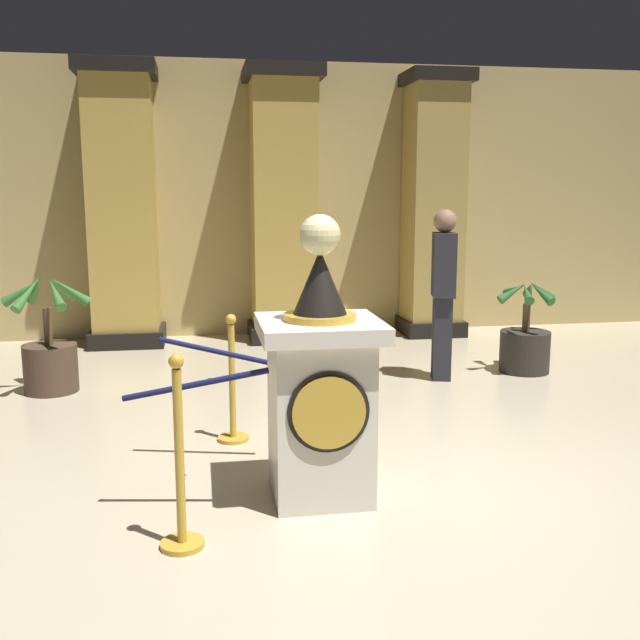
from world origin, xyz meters
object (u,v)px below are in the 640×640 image
object	(u,v)px
pedestal_clock	(320,389)
potted_palm_left	(50,354)
stanchion_near	(233,397)
potted_palm_right	(525,343)
bystander_guest	(443,290)
stanchion_far	(180,481)

from	to	relation	value
pedestal_clock	potted_palm_left	xyz separation A→B (m)	(-2.14, 2.81, -0.33)
stanchion_near	pedestal_clock	bearing A→B (deg)	-66.42
potted_palm_right	bystander_guest	xyz separation A→B (m)	(-0.97, -0.13, 0.60)
potted_palm_left	bystander_guest	bearing A→B (deg)	-1.90
pedestal_clock	stanchion_far	size ratio (longest dim) A/B	1.65
stanchion_far	potted_palm_left	xyz separation A→B (m)	(-1.29, 3.36, -0.01)
stanchion_near	bystander_guest	xyz separation A→B (m)	(2.20, 1.56, 0.58)
pedestal_clock	potted_palm_left	world-z (taller)	pedestal_clock
potted_palm_left	pedestal_clock	bearing A→B (deg)	-52.72
stanchion_near	bystander_guest	distance (m)	2.76
pedestal_clock	stanchion_near	size ratio (longest dim) A/B	1.78
stanchion_near	potted_palm_left	xyz separation A→B (m)	(-1.65, 1.69, 0.02)
stanchion_far	potted_palm_right	bearing A→B (deg)	43.68
potted_palm_left	stanchion_far	bearing A→B (deg)	-68.97
stanchion_near	potted_palm_left	bearing A→B (deg)	134.35
stanchion_near	bystander_guest	world-z (taller)	bystander_guest
potted_palm_left	bystander_guest	xyz separation A→B (m)	(3.85, -0.13, 0.55)
pedestal_clock	potted_palm_left	bearing A→B (deg)	127.28
pedestal_clock	potted_palm_right	bearing A→B (deg)	46.43
potted_palm_left	bystander_guest	world-z (taller)	bystander_guest
potted_palm_left	potted_palm_right	bearing A→B (deg)	-0.01
bystander_guest	potted_palm_right	bearing A→B (deg)	7.44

